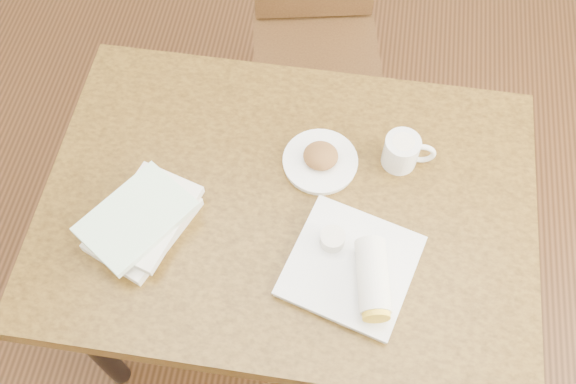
# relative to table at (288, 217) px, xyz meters

# --- Properties ---
(ground) EXTENTS (4.00, 5.00, 0.01)m
(ground) POSITION_rel_table_xyz_m (0.00, 0.00, -0.67)
(ground) COLOR #472814
(ground) RESTS_ON ground
(table) EXTENTS (1.21, 0.85, 0.75)m
(table) POSITION_rel_table_xyz_m (0.00, 0.00, 0.00)
(table) COLOR brown
(table) RESTS_ON ground
(chair_far) EXTENTS (0.49, 0.49, 0.95)m
(chair_far) POSITION_rel_table_xyz_m (-0.02, 0.77, -0.12)
(chair_far) COLOR #482F14
(chair_far) RESTS_ON ground
(plate_scone) EXTENTS (0.19, 0.19, 0.06)m
(plate_scone) POSITION_rel_table_xyz_m (0.06, 0.12, 0.10)
(plate_scone) COLOR white
(plate_scone) RESTS_ON table
(coffee_mug) EXTENTS (0.13, 0.09, 0.09)m
(coffee_mug) POSITION_rel_table_xyz_m (0.26, 0.16, 0.13)
(coffee_mug) COLOR white
(coffee_mug) RESTS_ON table
(plate_burrito) EXTENTS (0.34, 0.34, 0.09)m
(plate_burrito) POSITION_rel_table_xyz_m (0.18, -0.16, 0.11)
(plate_burrito) COLOR white
(plate_burrito) RESTS_ON table
(book_stack) EXTENTS (0.28, 0.31, 0.07)m
(book_stack) POSITION_rel_table_xyz_m (-0.33, -0.12, 0.12)
(book_stack) COLOR white
(book_stack) RESTS_ON table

